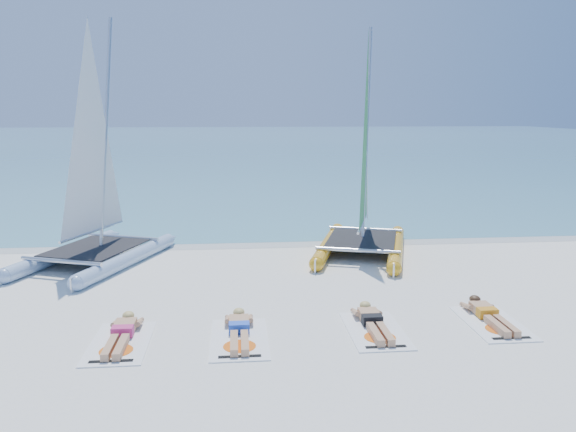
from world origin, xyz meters
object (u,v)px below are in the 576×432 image
at_px(towel_b, 239,339).
at_px(sunbather_b, 239,329).
at_px(catamaran_yellow, 365,179).
at_px(towel_d, 492,323).
at_px(sunbather_c, 373,321).
at_px(towel_a, 120,343).
at_px(sunbather_d, 488,314).
at_px(catamaran_blue, 94,188).
at_px(towel_c, 375,330).
at_px(sunbather_a, 122,332).

relative_size(towel_b, sunbather_b, 1.07).
relative_size(catamaran_yellow, towel_d, 3.51).
bearing_deg(sunbather_c, sunbather_b, -176.56).
height_order(towel_a, sunbather_d, sunbather_d).
relative_size(catamaran_blue, towel_c, 3.56).
xyz_separation_m(towel_b, sunbather_b, (0.00, 0.19, 0.11)).
bearing_deg(sunbather_a, catamaran_yellow, 46.59).
xyz_separation_m(catamaran_blue, towel_d, (8.43, -5.15, -1.96)).
bearing_deg(towel_d, towel_b, -176.41).
relative_size(towel_b, towel_c, 1.00).
bearing_deg(sunbather_d, sunbather_a, -177.64).
height_order(towel_a, sunbather_c, sunbather_c).
xyz_separation_m(catamaran_blue, sunbather_a, (1.62, -5.24, -1.85)).
height_order(sunbather_a, sunbather_d, same).
relative_size(catamaran_yellow, sunbather_d, 3.76).
bearing_deg(sunbather_a, sunbather_c, 1.66).
xyz_separation_m(catamaran_blue, sunbather_b, (3.67, -5.26, -1.85)).
distance_m(towel_b, towel_c, 2.47).
distance_m(catamaran_yellow, sunbather_c, 6.29).
bearing_deg(sunbather_a, towel_b, -5.83).
height_order(sunbather_a, towel_d, sunbather_a).
bearing_deg(catamaran_blue, sunbather_c, -18.63).
relative_size(catamaran_yellow, sunbather_a, 3.76).
bearing_deg(sunbather_c, sunbather_a, -178.34).
bearing_deg(towel_d, sunbather_b, -178.71).
bearing_deg(towel_c, towel_a, -178.34).
xyz_separation_m(catamaran_yellow, towel_b, (-3.63, -6.22, -2.03)).
distance_m(catamaran_blue, sunbather_d, 9.96).
bearing_deg(sunbather_c, towel_a, -175.91).
bearing_deg(catamaran_yellow, sunbather_d, -61.33).
bearing_deg(towel_b, towel_a, 179.51).
relative_size(sunbather_b, towel_c, 0.93).
height_order(catamaran_blue, sunbather_a, catamaran_blue).
relative_size(towel_c, towel_d, 1.00).
xyz_separation_m(sunbather_a, sunbather_c, (4.52, 0.13, 0.00)).
relative_size(towel_a, sunbather_a, 1.07).
height_order(towel_c, sunbather_c, sunbather_c).
xyz_separation_m(towel_a, sunbather_b, (2.05, 0.17, 0.11)).
bearing_deg(towel_a, sunbather_d, 3.97).
bearing_deg(catamaran_blue, towel_a, -52.28).
distance_m(sunbather_a, sunbather_b, 2.05).
bearing_deg(sunbather_d, catamaran_yellow, 101.19).
distance_m(towel_c, towel_d, 2.30).
bearing_deg(towel_c, sunbather_a, 179.23).
bearing_deg(towel_c, towel_d, 3.75).
relative_size(sunbather_a, sunbather_b, 1.00).
distance_m(sunbather_b, towel_c, 2.47).
bearing_deg(catamaran_blue, towel_b, -34.91).
height_order(sunbather_a, sunbather_c, same).
xyz_separation_m(sunbather_a, towel_b, (2.05, -0.21, -0.11)).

